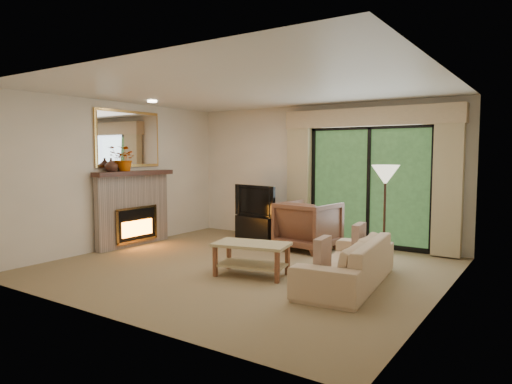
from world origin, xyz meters
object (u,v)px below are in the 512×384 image
Objects in this scene: armchair at (308,225)px; coffee_table at (252,259)px; sofa at (347,262)px; media_console at (258,228)px.

armchair reaches higher than coffee_table.
coffee_table is (-1.26, -0.32, -0.07)m from sofa.
coffee_table is at bearing -46.44° from media_console.
media_console reaches higher than coffee_table.
armchair is at bearing -145.84° from sofa.
sofa is 1.30m from coffee_table.
armchair is (1.25, -0.31, 0.20)m from media_console.
sofa reaches higher than media_console.
sofa reaches higher than coffee_table.
sofa is at bearing 1.81° from coffee_table.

